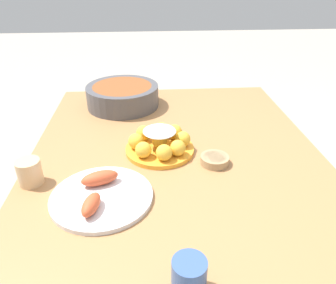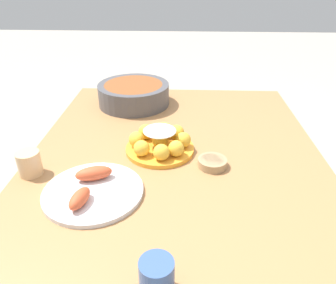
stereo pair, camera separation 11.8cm
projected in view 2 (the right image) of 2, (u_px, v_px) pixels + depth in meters
The scene contains 8 objects.
ground_plane at pixel (174, 280), 1.54m from camera, with size 12.00×12.00×0.00m, color #B2A899.
dining_table at pixel (176, 171), 1.24m from camera, with size 1.31×1.05×0.70m.
cake_plate at pixel (160, 142), 1.19m from camera, with size 0.25×0.25×0.09m.
serving_bowl at pixel (134, 94), 1.57m from camera, with size 0.34×0.34×0.10m.
sauce_bowl at pixel (212, 162), 1.11m from camera, with size 0.10×0.10×0.03m.
seafood_platter at pixel (92, 190), 0.98m from camera, with size 0.30×0.30×0.06m.
cup_near at pixel (157, 278), 0.67m from camera, with size 0.07×0.07×0.09m.
cup_far at pixel (29, 163), 1.06m from camera, with size 0.08×0.08×0.08m.
Camera 2 is at (-1.02, -0.02, 1.32)m, focal length 35.00 mm.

